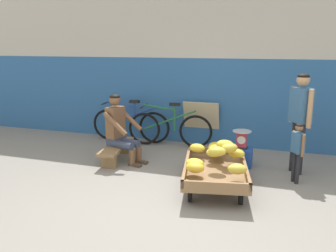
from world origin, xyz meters
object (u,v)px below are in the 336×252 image
at_px(banana_cart, 215,171).
at_px(sign_board, 201,123).
at_px(weighing_scale, 242,139).
at_px(bicycle_far_left, 169,128).
at_px(low_bench, 117,149).
at_px(customer_adult, 300,112).
at_px(vendor_seated, 120,129).
at_px(bicycle_near_left, 130,124).
at_px(customer_child, 298,147).
at_px(plastic_crate, 241,157).

xyz_separation_m(banana_cart, sign_board, (-0.65, 2.02, 0.19)).
bearing_deg(weighing_scale, bicycle_far_left, 153.69).
relative_size(low_bench, sign_board, 1.30).
bearing_deg(weighing_scale, low_bench, -170.10).
bearing_deg(banana_cart, customer_adult, 40.81).
height_order(bicycle_far_left, customer_adult, customer_adult).
relative_size(banana_cart, sign_board, 1.81).
relative_size(low_bench, vendor_seated, 0.99).
xyz_separation_m(low_bench, vendor_seated, (0.09, -0.02, 0.37)).
distance_m(bicycle_near_left, customer_adult, 3.33).
xyz_separation_m(weighing_scale, customer_child, (0.82, -0.47, 0.08)).
height_order(sign_board, customer_adult, customer_adult).
bearing_deg(customer_child, customer_adult, 87.22).
bearing_deg(weighing_scale, customer_adult, -2.66).
xyz_separation_m(sign_board, customer_child, (1.72, -1.51, 0.11)).
height_order(banana_cart, bicycle_near_left, bicycle_near_left).
relative_size(low_bench, customer_child, 1.30).
height_order(vendor_seated, weighing_scale, vendor_seated).
relative_size(banana_cart, plastic_crate, 4.37).
distance_m(banana_cart, bicycle_near_left, 2.74).
height_order(low_bench, weighing_scale, weighing_scale).
height_order(banana_cart, low_bench, banana_cart).
bearing_deg(plastic_crate, bicycle_near_left, 160.97).
height_order(plastic_crate, customer_adult, customer_adult).
height_order(customer_adult, customer_child, customer_adult).
bearing_deg(banana_cart, bicycle_near_left, 139.33).
bearing_deg(vendor_seated, sign_board, 52.71).
distance_m(vendor_seated, customer_adult, 2.87).
relative_size(low_bench, customer_adult, 0.74).
xyz_separation_m(banana_cart, bicycle_far_left, (-1.21, 1.70, 0.11)).
relative_size(bicycle_near_left, bicycle_far_left, 1.00).
xyz_separation_m(vendor_seated, plastic_crate, (1.98, 0.38, -0.42)).
distance_m(banana_cart, bicycle_far_left, 2.09).
bearing_deg(customer_child, weighing_scale, 150.29).
xyz_separation_m(bicycle_far_left, sign_board, (0.56, 0.32, 0.08)).
xyz_separation_m(bicycle_near_left, bicycle_far_left, (0.87, -0.08, 0.00)).
bearing_deg(customer_child, bicycle_far_left, 152.44).
xyz_separation_m(weighing_scale, bicycle_far_left, (-1.46, 0.72, -0.10)).
distance_m(weighing_scale, customer_adult, 0.98).
height_order(vendor_seated, customer_adult, customer_adult).
xyz_separation_m(low_bench, bicycle_far_left, (0.61, 1.08, 0.15)).
relative_size(weighing_scale, customer_adult, 0.20).
distance_m(vendor_seated, customer_child, 2.80).
bearing_deg(sign_board, weighing_scale, -49.39).
bearing_deg(sign_board, low_bench, -129.82).
xyz_separation_m(plastic_crate, sign_board, (-0.89, 1.04, 0.28)).
relative_size(plastic_crate, customer_child, 0.41).
bearing_deg(customer_adult, low_bench, -173.71).
xyz_separation_m(vendor_seated, bicycle_near_left, (-0.34, 1.18, -0.21)).
height_order(low_bench, customer_adult, customer_adult).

